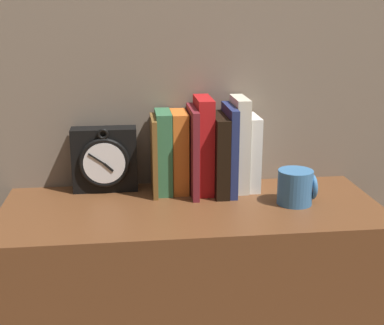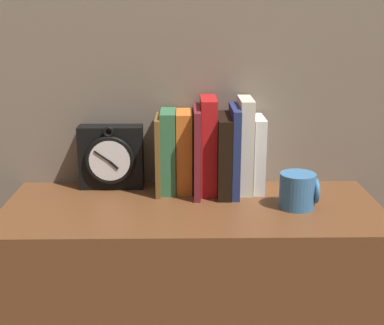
% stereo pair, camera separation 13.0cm
% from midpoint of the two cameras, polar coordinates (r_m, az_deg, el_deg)
% --- Properties ---
extents(clock, '(0.17, 0.07, 0.18)m').
position_cam_midpoint_polar(clock, '(1.45, -6.11, 0.52)').
color(clock, black).
rests_on(clock, bookshelf).
extents(book_slot0_brown, '(0.01, 0.13, 0.20)m').
position_cam_midpoint_polar(book_slot0_brown, '(1.41, -0.97, 0.82)').
color(book_slot0_brown, brown).
rests_on(book_slot0_brown, bookshelf).
extents(book_slot1_green, '(0.04, 0.12, 0.22)m').
position_cam_midpoint_polar(book_slot1_green, '(1.41, 0.08, 1.17)').
color(book_slot1_green, '#326943').
rests_on(book_slot1_green, bookshelf).
extents(book_slot2_orange, '(0.04, 0.11, 0.21)m').
position_cam_midpoint_polar(book_slot2_orange, '(1.42, 1.78, 1.16)').
color(book_slot2_orange, orange).
rests_on(book_slot2_orange, bookshelf).
extents(book_slot3_maroon, '(0.02, 0.16, 0.23)m').
position_cam_midpoint_polar(book_slot3_maroon, '(1.40, 3.17, 1.19)').
color(book_slot3_maroon, maroon).
rests_on(book_slot3_maroon, bookshelf).
extents(book_slot4_red, '(0.04, 0.13, 0.25)m').
position_cam_midpoint_polar(book_slot4_red, '(1.41, 4.37, 1.80)').
color(book_slot4_red, '#B31719').
rests_on(book_slot4_red, bookshelf).
extents(book_slot5_black, '(0.03, 0.16, 0.21)m').
position_cam_midpoint_polar(book_slot5_black, '(1.41, 5.99, 0.77)').
color(book_slot5_black, black).
rests_on(book_slot5_black, bookshelf).
extents(book_slot6_navy, '(0.02, 0.16, 0.23)m').
position_cam_midpoint_polar(book_slot6_navy, '(1.41, 7.15, 1.26)').
color(book_slot6_navy, navy).
rests_on(book_slot6_navy, bookshelf).
extents(book_slot7_cream, '(0.04, 0.12, 0.25)m').
position_cam_midpoint_polar(book_slot7_cream, '(1.43, 8.26, 1.80)').
color(book_slot7_cream, beige).
rests_on(book_slot7_cream, bookshelf).
extents(book_slot8_white, '(0.03, 0.12, 0.20)m').
position_cam_midpoint_polar(book_slot8_white, '(1.44, 9.57, 0.87)').
color(book_slot8_white, white).
rests_on(book_slot8_white, bookshelf).
extents(mug, '(0.09, 0.09, 0.09)m').
position_cam_midpoint_polar(mug, '(1.35, 14.02, -2.98)').
color(mug, teal).
rests_on(mug, bookshelf).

